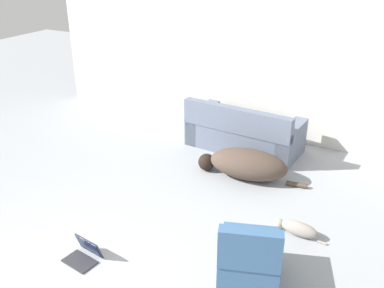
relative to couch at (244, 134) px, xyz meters
name	(u,v)px	position (x,y,z in m)	size (l,w,h in m)	color
wall_back	(257,53)	(-0.10, 0.65, 1.09)	(7.53, 0.06, 2.68)	silver
couch	(244,134)	(0.00, 0.00, 0.00)	(1.73, 0.89, 0.75)	slate
dog	(246,164)	(0.36, -0.81, -0.06)	(1.50, 0.63, 0.40)	#4C3D33
cat	(296,228)	(1.31, -1.73, -0.17)	(0.61, 0.19, 0.16)	gray
laptop_open	(85,252)	(-0.45, -3.11, -0.18)	(0.36, 0.32, 0.21)	#2D2D33
side_chair	(249,262)	(1.12, -2.68, 0.01)	(0.72, 0.81, 0.78)	#385B84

